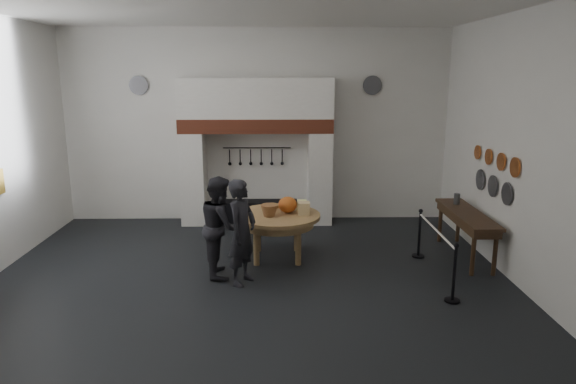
{
  "coord_description": "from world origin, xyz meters",
  "views": [
    {
      "loc": [
        0.51,
        -8.15,
        3.5
      ],
      "look_at": [
        0.68,
        1.03,
        1.35
      ],
      "focal_mm": 32.0,
      "sensor_mm": 36.0,
      "label": 1
    }
  ],
  "objects_px": {
    "work_table": "(277,216)",
    "iron_range": "(257,211)",
    "barrier_post_far": "(419,235)",
    "visitor_near": "(242,232)",
    "visitor_far": "(221,226)",
    "side_table": "(467,214)",
    "barrier_post_near": "(454,275)"
  },
  "relations": [
    {
      "from": "work_table",
      "to": "iron_range",
      "type": "bearing_deg",
      "value": 100.96
    },
    {
      "from": "iron_range",
      "to": "barrier_post_far",
      "type": "distance_m",
      "value": 4.08
    },
    {
      "from": "work_table",
      "to": "barrier_post_far",
      "type": "bearing_deg",
      "value": -0.03
    },
    {
      "from": "visitor_near",
      "to": "visitor_far",
      "type": "height_order",
      "value": "visitor_near"
    },
    {
      "from": "barrier_post_far",
      "to": "work_table",
      "type": "bearing_deg",
      "value": 179.97
    },
    {
      "from": "visitor_far",
      "to": "barrier_post_far",
      "type": "height_order",
      "value": "visitor_far"
    },
    {
      "from": "side_table",
      "to": "work_table",
      "type": "bearing_deg",
      "value": 179.56
    },
    {
      "from": "work_table",
      "to": "side_table",
      "type": "distance_m",
      "value": 3.62
    },
    {
      "from": "side_table",
      "to": "iron_range",
      "type": "bearing_deg",
      "value": 148.42
    },
    {
      "from": "side_table",
      "to": "barrier_post_near",
      "type": "relative_size",
      "value": 2.44
    },
    {
      "from": "work_table",
      "to": "barrier_post_near",
      "type": "xyz_separation_m",
      "value": [
        2.74,
        -2.0,
        -0.39
      ]
    },
    {
      "from": "barrier_post_far",
      "to": "iron_range",
      "type": "bearing_deg",
      "value": 142.24
    },
    {
      "from": "work_table",
      "to": "barrier_post_far",
      "type": "distance_m",
      "value": 2.76
    },
    {
      "from": "visitor_near",
      "to": "visitor_far",
      "type": "bearing_deg",
      "value": 70.05
    },
    {
      "from": "iron_range",
      "to": "visitor_near",
      "type": "bearing_deg",
      "value": -91.6
    },
    {
      "from": "visitor_near",
      "to": "barrier_post_near",
      "type": "height_order",
      "value": "visitor_near"
    },
    {
      "from": "iron_range",
      "to": "barrier_post_near",
      "type": "distance_m",
      "value": 5.53
    },
    {
      "from": "visitor_near",
      "to": "barrier_post_near",
      "type": "xyz_separation_m",
      "value": [
        3.32,
        -0.8,
        -0.45
      ]
    },
    {
      "from": "iron_range",
      "to": "barrier_post_near",
      "type": "height_order",
      "value": "barrier_post_near"
    },
    {
      "from": "side_table",
      "to": "barrier_post_far",
      "type": "distance_m",
      "value": 0.98
    },
    {
      "from": "barrier_post_near",
      "to": "barrier_post_far",
      "type": "height_order",
      "value": "same"
    },
    {
      "from": "work_table",
      "to": "visitor_far",
      "type": "relative_size",
      "value": 0.93
    },
    {
      "from": "iron_range",
      "to": "side_table",
      "type": "distance_m",
      "value": 4.85
    },
    {
      "from": "iron_range",
      "to": "work_table",
      "type": "xyz_separation_m",
      "value": [
        0.48,
        -2.49,
        0.59
      ]
    },
    {
      "from": "visitor_near",
      "to": "visitor_far",
      "type": "relative_size",
      "value": 1.02
    },
    {
      "from": "visitor_near",
      "to": "barrier_post_far",
      "type": "relative_size",
      "value": 2.0
    },
    {
      "from": "visitor_near",
      "to": "barrier_post_near",
      "type": "relative_size",
      "value": 2.0
    },
    {
      "from": "iron_range",
      "to": "barrier_post_far",
      "type": "bearing_deg",
      "value": -37.76
    },
    {
      "from": "visitor_near",
      "to": "side_table",
      "type": "distance_m",
      "value": 4.36
    },
    {
      "from": "barrier_post_near",
      "to": "barrier_post_far",
      "type": "relative_size",
      "value": 1.0
    },
    {
      "from": "work_table",
      "to": "barrier_post_near",
      "type": "height_order",
      "value": "barrier_post_near"
    },
    {
      "from": "iron_range",
      "to": "side_table",
      "type": "relative_size",
      "value": 0.86
    }
  ]
}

